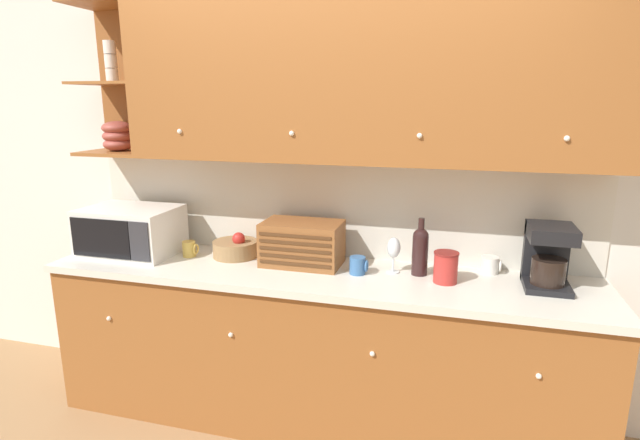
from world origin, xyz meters
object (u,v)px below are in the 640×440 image
bread_box (302,243)px  mug (490,265)px  wine_bottle (420,249)px  wine_glass (394,249)px  mug_patterned_third (358,265)px  fruit_basket (236,248)px  mug_blue_second (190,249)px  microwave (131,231)px  storage_canister (446,267)px  coffee_maker (548,255)px

bread_box → mug: bread_box is taller
wine_bottle → wine_glass: bearing=-176.7°
mug_patterned_third → fruit_basket: bearing=172.1°
mug_blue_second → mug: bearing=5.6°
microwave → wine_glass: 1.58m
wine_bottle → storage_canister: size_ratio=1.92×
wine_glass → coffee_maker: 0.76m
storage_canister → mug: bearing=42.3°
wine_glass → coffee_maker: bearing=-0.0°
mug_blue_second → wine_glass: (1.21, 0.04, 0.09)m
mug → mug_blue_second: bearing=-174.4°
wine_bottle → fruit_basket: bearing=178.6°
mug_patterned_third → storage_canister: storage_canister is taller
mug_blue_second → wine_bottle: (1.35, 0.05, 0.09)m
wine_bottle → bread_box: bearing=-179.6°
microwave → bread_box: size_ratio=1.24×
storage_canister → microwave: bearing=179.8°
wine_glass → wine_bottle: bearing=3.3°
mug_blue_second → bread_box: (0.69, 0.04, 0.08)m
fruit_basket → mug: bearing=3.8°
mug_blue_second → bread_box: size_ratio=0.21×
bread_box → mug: size_ratio=4.17×
microwave → mug_blue_second: 0.39m
wine_glass → mug_patterned_third: bearing=-158.0°
mug_blue_second → fruit_basket: bearing=15.4°
mug_patterned_third → wine_glass: bearing=22.0°
mug_patterned_third → mug_blue_second: bearing=178.2°
wine_glass → microwave: bearing=-177.4°
mug_patterned_third → wine_bottle: (0.32, 0.08, 0.09)m
mug_patterned_third → coffee_maker: (0.94, 0.07, 0.11)m
microwave → storage_canister: size_ratio=3.41×
mug_blue_second → mug_patterned_third: mug_patterned_third is taller
wine_bottle → storage_canister: (0.14, -0.09, -0.06)m
fruit_basket → wine_bottle: size_ratio=0.86×
microwave → coffee_maker: (2.34, 0.07, 0.02)m
bread_box → mug_patterned_third: bread_box is taller
coffee_maker → wine_glass: bearing=180.0°
mug → coffee_maker: bearing=-26.8°
wine_bottle → coffee_maker: bearing=-0.8°
bread_box → coffee_maker: bearing=-0.2°
bread_box → mug: (1.02, 0.13, -0.08)m
bread_box → storage_canister: bread_box is taller
storage_canister → mug_patterned_third: bearing=179.3°
microwave → wine_bottle: wine_bottle is taller
bread_box → mug_patterned_third: 0.35m
mug_patterned_third → wine_glass: (0.18, 0.07, 0.09)m
mug_blue_second → mug: (1.71, 0.17, -0.00)m
mug_blue_second → mug: mug_blue_second is taller
fruit_basket → storage_canister: size_ratio=1.65×
fruit_basket → bread_box: bearing=-4.0°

